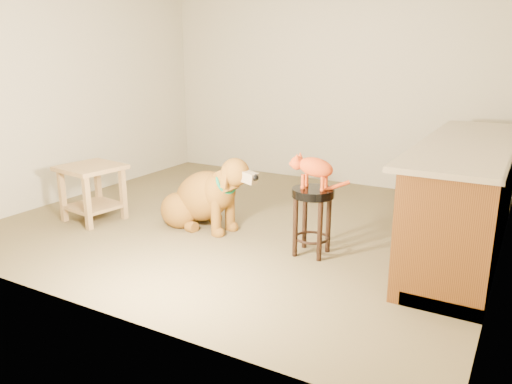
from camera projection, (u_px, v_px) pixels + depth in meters
The scene contains 8 objects.
floor at pixel (248, 223), 4.96m from camera, with size 4.50×4.00×0.01m, color brown.
room_shell at pixel (247, 48), 4.51m from camera, with size 4.54×4.04×2.62m.
cabinet_run at pixel (466, 200), 4.17m from camera, with size 0.70×2.56×0.94m.
padded_stool at pixel (313, 208), 4.09m from camera, with size 0.35×0.35×0.57m.
wood_stool at pixel (474, 171), 5.41m from camera, with size 0.46×0.46×0.75m.
side_table at pixel (92, 184), 4.95m from camera, with size 0.61×0.61×0.56m.
golden_retriever at pixel (204, 198), 4.77m from camera, with size 1.22×0.65×0.78m.
tabby_kitten at pixel (313, 168), 4.01m from camera, with size 0.50×0.20×0.31m.
Camera 1 is at (2.38, -4.05, 1.63)m, focal length 35.00 mm.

